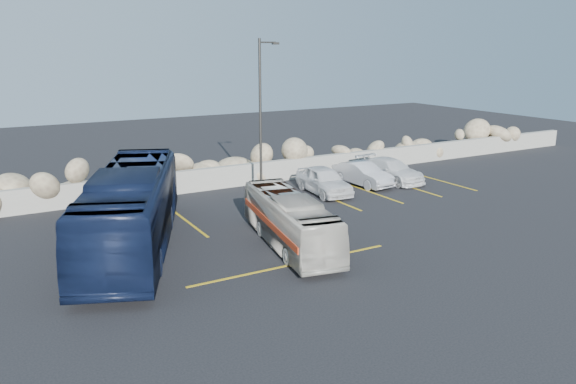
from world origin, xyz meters
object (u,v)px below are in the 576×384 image
car_a (324,180)px  car_b (363,174)px  vintage_bus (290,220)px  car_c (390,170)px  tour_coach (132,209)px  lamppost (261,113)px

car_a → car_b: size_ratio=1.07×
vintage_bus → car_c: 12.45m
vintage_bus → car_c: bearing=42.6°
tour_coach → car_a: (11.02, 3.43, -0.86)m
tour_coach → car_a: size_ratio=2.68×
tour_coach → car_c: tour_coach is taller
car_a → car_b: bearing=14.5°
lamppost → vintage_bus: size_ratio=1.09×
vintage_bus → car_b: bearing=48.3°
tour_coach → car_b: 14.48m
vintage_bus → tour_coach: (-5.38, 2.74, 0.55)m
tour_coach → car_a: 11.57m
lamppost → car_c: (7.91, -0.86, -3.64)m
lamppost → tour_coach: bearing=-149.4°
car_a → car_b: (2.90, 0.45, -0.07)m
car_c → vintage_bus: bearing=-153.1°
car_a → car_b: 2.94m
lamppost → tour_coach: 9.69m
lamppost → car_b: 7.00m
lamppost → vintage_bus: lamppost is taller
lamppost → car_a: lamppost is taller
lamppost → tour_coach: lamppost is taller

